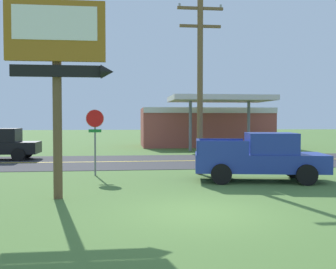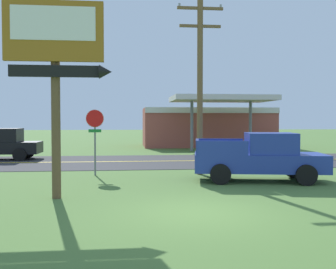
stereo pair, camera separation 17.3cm
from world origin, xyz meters
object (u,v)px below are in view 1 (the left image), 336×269
gas_station (205,126)px  utility_pole (200,79)px  pickup_blue_parked_on_lawn (261,157)px  stop_sign (95,130)px  motel_sign (58,55)px

gas_station → utility_pole: bearing=-102.6°
pickup_blue_parked_on_lawn → gas_station: bearing=84.3°
utility_pole → pickup_blue_parked_on_lawn: bearing=-46.7°
utility_pole → stop_sign: bearing=178.9°
gas_station → stop_sign: bearing=-115.5°
motel_sign → utility_pole: (5.44, 5.09, -0.16)m
gas_station → pickup_blue_parked_on_lawn: gas_station is taller
stop_sign → utility_pole: size_ratio=0.37×
stop_sign → utility_pole: (4.73, -0.09, 2.30)m
utility_pole → gas_station: 19.48m
motel_sign → gas_station: motel_sign is taller
stop_sign → pickup_blue_parked_on_lawn: stop_sign is taller
stop_sign → pickup_blue_parked_on_lawn: (6.83, -2.32, -1.06)m
utility_pole → pickup_blue_parked_on_lawn: utility_pole is taller
stop_sign → utility_pole: utility_pole is taller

